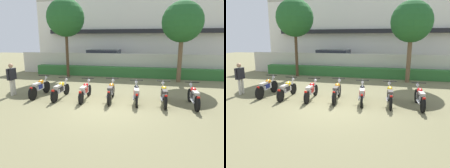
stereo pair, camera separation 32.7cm
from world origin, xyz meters
The scene contains 15 objects.
ground centered at (0.00, 0.00, 0.00)m, with size 60.00×60.00×0.00m, color olive.
building centered at (0.00, 14.16, 3.32)m, with size 19.33×6.50×6.64m.
compound_wall centered at (0.00, 7.88, 0.84)m, with size 18.36×0.30×1.68m, color beige.
hedge_row centered at (0.00, 7.18, 0.36)m, with size 14.69×0.70×0.73m, color #337033.
parked_car centered at (-2.34, 9.53, 0.94)m, with size 4.61×2.30×1.89m.
tree_near_inspector centered at (-4.50, 6.34, 4.27)m, with size 2.70×2.70×5.64m.
tree_far_side centered at (3.50, 6.05, 3.83)m, with size 2.57×2.57×5.14m.
motorcycle_in_row_0 centered at (-3.62, 0.97, 0.46)m, with size 0.60×1.96×0.97m.
motorcycle_in_row_1 centered at (-2.44, 0.83, 0.44)m, with size 0.60×1.91×0.95m.
motorcycle_in_row_2 centered at (-1.22, 0.87, 0.44)m, with size 0.60×1.90×0.94m.
motorcycle_in_row_3 centered at (0.01, 0.96, 0.46)m, with size 0.60×1.97×0.97m.
motorcycle_in_row_4 centered at (1.17, 0.93, 0.44)m, with size 0.60×1.90×0.94m.
motorcycle_in_row_5 centered at (2.36, 0.93, 0.45)m, with size 0.60×1.93×0.96m.
motorcycle_in_row_6 centered at (3.58, 0.91, 0.45)m, with size 0.60×1.89×0.96m.
inspector_person centered at (-5.07, 0.88, 0.95)m, with size 0.22×0.66×1.61m.
Camera 1 is at (1.92, -7.83, 2.80)m, focal length 32.49 mm.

